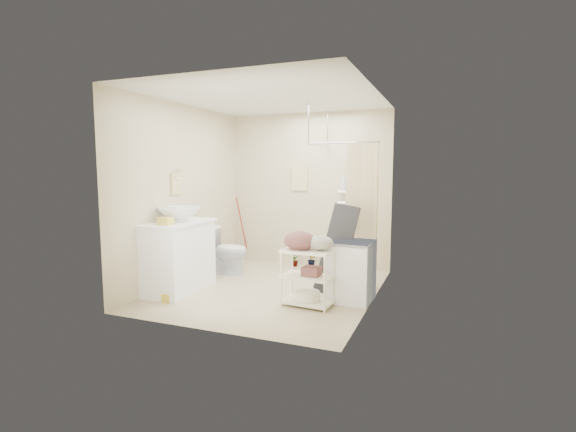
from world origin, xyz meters
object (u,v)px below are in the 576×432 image
toilet (226,250)px  washing_machine (351,271)px  vanity (178,256)px  laundry_rack (307,272)px

toilet → washing_machine: bearing=-104.9°
vanity → laundry_rack: bearing=-1.1°
vanity → laundry_rack: 1.85m
vanity → washing_machine: bearing=8.8°
laundry_rack → vanity: bearing=-174.7°
vanity → washing_machine: (2.30, 0.44, -0.10)m
toilet → laundry_rack: laundry_rack is taller
toilet → laundry_rack: (1.73, -1.05, 0.04)m
vanity → laundry_rack: (1.85, 0.03, -0.06)m
washing_machine → laundry_rack: (-0.45, -0.41, 0.04)m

